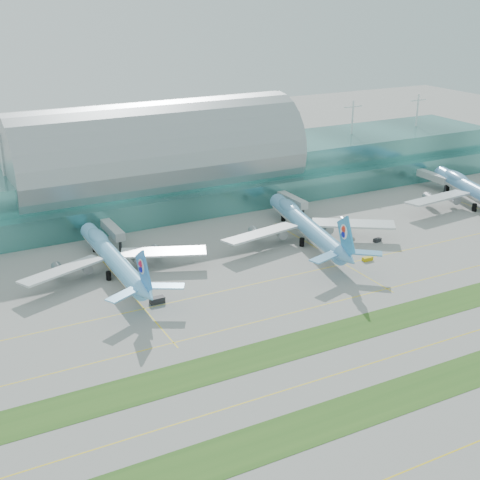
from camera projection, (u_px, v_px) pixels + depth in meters
ground at (338, 338)px, 175.04m from camera, size 700.00×700.00×0.00m
terminal at (157, 172)px, 276.27m from camera, size 340.00×69.10×36.00m
grass_strip_near at (410, 392)px, 151.91m from camera, size 420.00×12.00×0.08m
grass_strip_far at (333, 335)px, 176.67m from camera, size 420.00×12.00×0.08m
taxiline_a at (477, 442)px, 135.41m from camera, size 420.00×0.35×0.01m
taxiline_b at (372, 363)px, 163.48m from camera, size 420.00×0.35×0.01m
taxiline_c at (301, 311)px, 189.89m from camera, size 420.00×0.35×0.01m
taxiline_d at (262, 282)px, 208.06m from camera, size 420.00×0.35×0.01m
airliner_b at (112, 257)px, 212.11m from camera, size 61.25×69.40×19.13m
airliner_c at (306, 225)px, 239.18m from camera, size 64.41×74.04×20.50m
airliner_d at (477, 192)px, 275.71m from camera, size 66.28×76.75×21.56m
gse_c at (141, 288)px, 202.24m from camera, size 4.10×2.31×1.70m
gse_d at (157, 300)px, 194.15m from camera, size 4.32×2.23×1.84m
gse_e at (367, 259)px, 224.06m from camera, size 3.65×1.61×1.27m
gse_f at (377, 240)px, 240.57m from camera, size 3.25×2.24×1.27m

